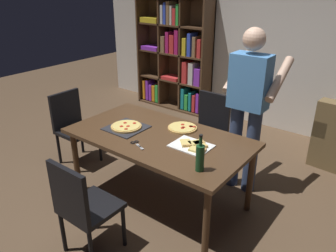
{
  "coord_description": "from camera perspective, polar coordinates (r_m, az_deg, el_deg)",
  "views": [
    {
      "loc": [
        1.86,
        -2.26,
        2.16
      ],
      "look_at": [
        0.0,
        0.15,
        0.8
      ],
      "focal_mm": 35.41,
      "sensor_mm": 36.0,
      "label": 1
    }
  ],
  "objects": [
    {
      "name": "bookshelf",
      "position": [
        5.88,
        1.33,
        12.03
      ],
      "size": [
        1.4,
        0.35,
        1.95
      ],
      "color": "#513823",
      "rests_on": "ground_plane"
    },
    {
      "name": "chair_far_side",
      "position": [
        4.08,
        7.1,
        0.05
      ],
      "size": [
        0.42,
        0.42,
        0.9
      ],
      "color": "black",
      "rests_on": "ground_plane"
    },
    {
      "name": "second_pizza_plain",
      "position": [
        3.39,
        2.5,
        -0.29
      ],
      "size": [
        0.3,
        0.3,
        0.03
      ],
      "color": "tan",
      "rests_on": "dining_table"
    },
    {
      "name": "kitchen_scissors",
      "position": [
        3.09,
        -5.46,
        -3.05
      ],
      "size": [
        0.2,
        0.12,
        0.01
      ],
      "color": "silver",
      "rests_on": "dining_table"
    },
    {
      "name": "pizza_slices_on_towel",
      "position": [
        3.04,
        4.42,
        -3.37
      ],
      "size": [
        0.36,
        0.28,
        0.03
      ],
      "color": "white",
      "rests_on": "dining_table"
    },
    {
      "name": "pepperoni_pizza_on_tray",
      "position": [
        3.43,
        -7.19,
        -0.15
      ],
      "size": [
        0.38,
        0.38,
        0.04
      ],
      "color": "#2D2D33",
      "rests_on": "dining_table"
    },
    {
      "name": "wine_bottle",
      "position": [
        2.63,
        5.53,
        -5.37
      ],
      "size": [
        0.07,
        0.07,
        0.32
      ],
      "color": "#194723",
      "rests_on": "dining_table"
    },
    {
      "name": "back_wall",
      "position": [
        5.26,
        17.08,
        14.74
      ],
      "size": [
        6.4,
        0.1,
        2.8
      ],
      "primitive_type": "cube",
      "color": "silver",
      "rests_on": "ground_plane"
    },
    {
      "name": "ground_plane",
      "position": [
        3.64,
        -1.48,
        -12.38
      ],
      "size": [
        12.0,
        12.0,
        0.0
      ],
      "primitive_type": "plane",
      "color": "brown"
    },
    {
      "name": "chair_near_camera",
      "position": [
        2.79,
        -14.62,
        -12.96
      ],
      "size": [
        0.42,
        0.42,
        0.9
      ],
      "color": "black",
      "rests_on": "ground_plane"
    },
    {
      "name": "dining_table",
      "position": [
        3.28,
        -1.6,
        -2.72
      ],
      "size": [
        1.8,
        0.98,
        0.75
      ],
      "color": "#4C331E",
      "rests_on": "ground_plane"
    },
    {
      "name": "chair_left_end",
      "position": [
        4.28,
        -16.12,
        0.43
      ],
      "size": [
        0.42,
        0.42,
        0.9
      ],
      "color": "black",
      "rests_on": "ground_plane"
    },
    {
      "name": "person_serving_pizza",
      "position": [
        3.48,
        13.65,
        3.89
      ],
      "size": [
        0.55,
        0.54,
        1.75
      ],
      "color": "#38476B",
      "rests_on": "ground_plane"
    }
  ]
}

